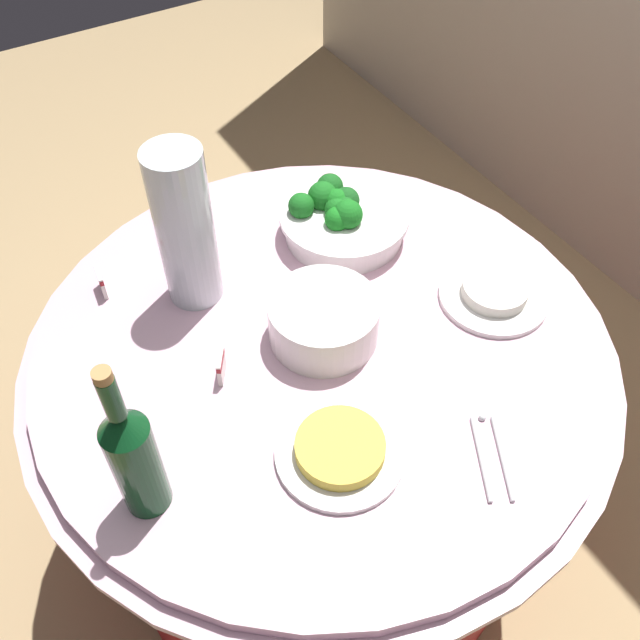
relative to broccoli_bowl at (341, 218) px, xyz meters
The scene contains 11 objects.
ground_plane 0.84m from the broccoli_bowl, 39.81° to the right, with size 6.00×6.00×0.00m, color tan.
buffet_table 0.51m from the broccoli_bowl, 39.81° to the right, with size 1.16×1.16×0.74m.
broccoli_bowl is the anchor object (origin of this frame).
plate_stack 0.29m from the broccoli_bowl, 39.20° to the right, with size 0.21×0.21×0.09m.
wine_bottle 0.72m from the broccoli_bowl, 57.86° to the right, with size 0.07×0.07×0.34m.
decorative_fruit_vase 0.36m from the broccoli_bowl, 90.48° to the right, with size 0.11×0.11×0.34m.
serving_tongs 0.61m from the broccoli_bowl, ahead, with size 0.16×0.12×0.01m.
food_plate_rice 0.36m from the broccoli_bowl, 26.15° to the left, with size 0.22×0.22×0.04m.
food_plate_fried_egg 0.56m from the broccoli_bowl, 32.42° to the right, with size 0.22×0.22×0.04m.
label_placard_front 0.45m from the broccoli_bowl, 61.03° to the right, with size 0.05×0.03×0.05m.
label_placard_mid 0.52m from the broccoli_bowl, 101.26° to the right, with size 0.05×0.01×0.05m.
Camera 1 is at (0.74, -0.45, 1.78)m, focal length 39.39 mm.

